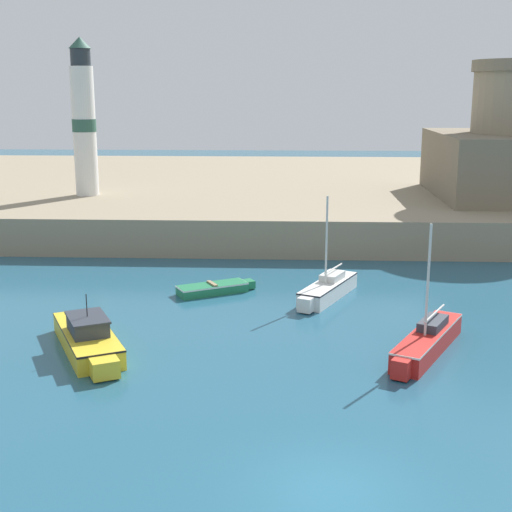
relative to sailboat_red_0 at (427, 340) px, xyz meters
name	(u,v)px	position (x,y,z in m)	size (l,w,h in m)	color
ground_plane	(331,491)	(-4.32, -10.05, -0.51)	(200.00, 200.00, 0.00)	#235670
quay_seawall	(302,192)	(-4.32, 35.11, 0.67)	(120.00, 40.00, 2.35)	gray
sailboat_red_0	(427,340)	(0.00, 0.00, 0.00)	(3.73, 6.06, 5.21)	red
motorboat_yellow_2	(88,338)	(-13.31, -0.43, 0.03)	(4.12, 6.36, 2.35)	yellow
sailboat_white_4	(328,289)	(-3.52, 7.23, -0.02)	(3.22, 5.40, 5.12)	white
dinghy_green_5	(214,288)	(-9.18, 7.84, -0.24)	(3.99, 2.76, 0.56)	#237A4C
lighthouse	(84,121)	(-20.32, 24.98, 7.26)	(1.72, 1.72, 11.22)	silver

